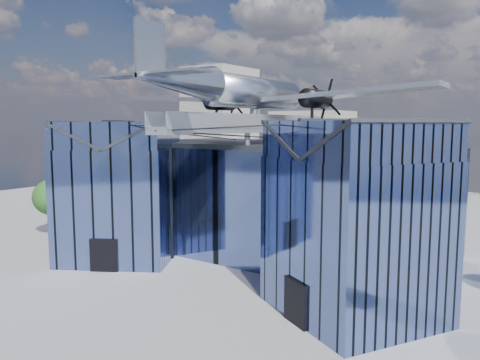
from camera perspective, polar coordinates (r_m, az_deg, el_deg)
The scene contains 4 objects.
ground_plane at distance 36.33m, azimuth -1.85°, elevation -11.66°, with size 120.00×120.00×0.00m, color gray.
museum at distance 39.72m, azimuth 3.16°, elevation -1.85°, with size 32.88×24.50×17.60m.
bg_towers at distance 80.39m, azimuth 21.25°, elevation 5.27°, with size 77.00×24.50×26.00m.
tree_side_w at distance 52.55m, azimuth -22.03°, elevation -1.96°, with size 4.13×4.13×5.84m.
Camera 1 is at (20.71, -27.55, 11.50)m, focal length 35.00 mm.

